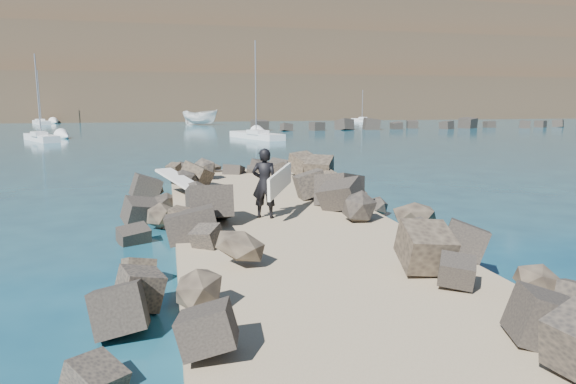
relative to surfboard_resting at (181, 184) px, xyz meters
name	(u,v)px	position (x,y,z in m)	size (l,w,h in m)	color
ground	(280,237)	(2.69, -4.03, -1.04)	(800.00, 800.00, 0.00)	#0F384C
jetty	(297,245)	(2.69, -6.03, -0.74)	(6.00, 26.00, 0.60)	#8C7759
riprap_left	(180,239)	(-0.21, -5.53, -0.54)	(2.60, 22.00, 1.00)	black
riprap_right	(395,227)	(5.59, -5.53, -0.54)	(2.60, 22.00, 1.00)	#262321
breakwater_secondary	(433,125)	(37.69, 50.97, -0.44)	(52.00, 4.00, 1.20)	black
headland	(206,65)	(12.69, 155.97, 14.96)	(360.00, 140.00, 32.00)	#2D4919
surfboard_resting	(181,184)	(0.00, 0.00, 0.00)	(0.64, 2.57, 0.09)	silver
boat_imported	(200,117)	(5.16, 71.60, 0.25)	(2.53, 6.72, 2.59)	white
surfer_with_board	(267,183)	(2.30, -4.05, 0.57)	(1.47, 2.26, 2.00)	black
sailboat_a	(41,138)	(-12.85, 37.94, -0.70)	(4.70, 7.17, 8.71)	silver
sailboat_c	(256,135)	(8.85, 36.24, -0.70)	(4.80, 8.86, 10.35)	silver
sailboat_f	(362,120)	(37.35, 78.43, -0.69)	(3.11, 5.12, 6.37)	silver
sailboat_e	(41,122)	(-21.99, 80.24, -0.70)	(4.57, 8.06, 9.52)	silver
headland_buildings	(228,4)	(19.50, 148.16, 32.93)	(137.50, 30.50, 5.00)	white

